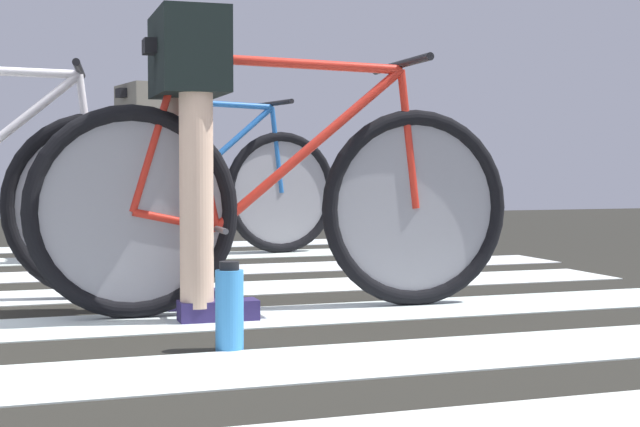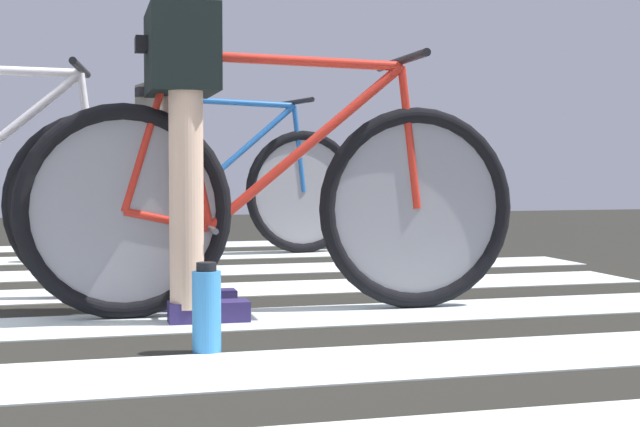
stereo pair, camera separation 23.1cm
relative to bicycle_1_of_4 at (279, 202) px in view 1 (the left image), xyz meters
The scene contains 7 objects.
ground 0.96m from the bicycle_1_of_4, 164.26° to the right, with size 18.00×14.00×0.02m.
crosswalk_markings 0.94m from the bicycle_1_of_4, behind, with size 5.50×6.50×0.00m.
bicycle_1_of_4 is the anchor object (origin of this frame).
cyclist_1_of_4 0.42m from the bicycle_1_of_4, behind, with size 0.32×0.42×1.03m.
bicycle_4_of_4 2.13m from the bicycle_1_of_4, 85.71° to the left, with size 1.72×0.54×0.93m.
cyclist_4_of_4 2.09m from the bicycle_1_of_4, 94.05° to the left, with size 0.37×0.44×0.96m.
water_bottle 0.76m from the bicycle_1_of_4, 117.72° to the right, with size 0.08×0.08×0.25m.
Camera 1 is at (-0.11, -2.96, 0.53)m, focal length 53.80 mm.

